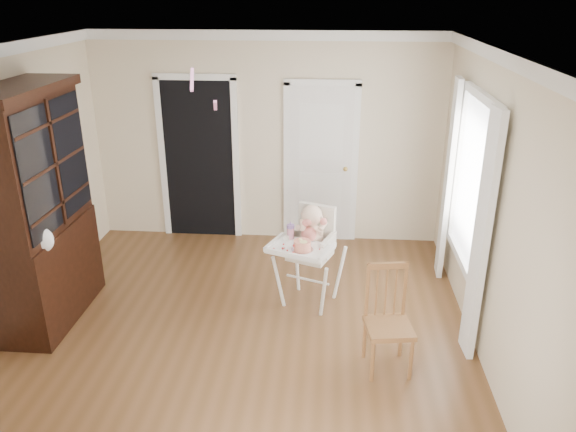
# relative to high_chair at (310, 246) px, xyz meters

# --- Properties ---
(floor) EXTENTS (5.00, 5.00, 0.00)m
(floor) POSITION_rel_high_chair_xyz_m (-0.64, -0.78, -0.68)
(floor) COLOR brown
(floor) RESTS_ON ground
(ceiling) EXTENTS (5.00, 5.00, 0.00)m
(ceiling) POSITION_rel_high_chair_xyz_m (-0.64, -0.78, 2.02)
(ceiling) COLOR white
(ceiling) RESTS_ON wall_back
(wall_back) EXTENTS (4.50, 0.00, 4.50)m
(wall_back) POSITION_rel_high_chair_xyz_m (-0.64, 1.72, 0.67)
(wall_back) COLOR beige
(wall_back) RESTS_ON floor
(wall_right) EXTENTS (0.00, 5.00, 5.00)m
(wall_right) POSITION_rel_high_chair_xyz_m (1.61, -0.78, 0.67)
(wall_right) COLOR beige
(wall_right) RESTS_ON floor
(crown_molding) EXTENTS (4.50, 5.00, 0.12)m
(crown_molding) POSITION_rel_high_chair_xyz_m (-0.64, -0.78, 1.96)
(crown_molding) COLOR white
(crown_molding) RESTS_ON ceiling
(doorway) EXTENTS (1.06, 0.05, 2.22)m
(doorway) POSITION_rel_high_chair_xyz_m (-1.54, 1.70, 0.43)
(doorway) COLOR black
(doorway) RESTS_ON wall_back
(closet_door) EXTENTS (0.96, 0.09, 2.13)m
(closet_door) POSITION_rel_high_chair_xyz_m (0.06, 1.69, 0.35)
(closet_door) COLOR white
(closet_door) RESTS_ON wall_back
(window_right) EXTENTS (0.13, 1.84, 2.30)m
(window_right) POSITION_rel_high_chair_xyz_m (1.54, 0.02, 0.61)
(window_right) COLOR white
(window_right) RESTS_ON wall_right
(high_chair) EXTENTS (0.85, 0.94, 1.09)m
(high_chair) POSITION_rel_high_chair_xyz_m (0.00, 0.00, 0.00)
(high_chair) COLOR white
(high_chair) RESTS_ON floor
(baby) EXTENTS (0.31, 0.31, 0.52)m
(baby) POSITION_rel_high_chair_xyz_m (0.01, 0.02, 0.17)
(baby) COLOR beige
(baby) RESTS_ON high_chair
(cake) EXTENTS (0.22, 0.22, 0.10)m
(cake) POSITION_rel_high_chair_xyz_m (-0.06, -0.29, 0.14)
(cake) COLOR silver
(cake) RESTS_ON high_chair
(sippy_cup) EXTENTS (0.08, 0.08, 0.19)m
(sippy_cup) POSITION_rel_high_chair_xyz_m (-0.20, -0.02, 0.17)
(sippy_cup) COLOR #CF7E96
(sippy_cup) RESTS_ON high_chair
(china_cabinet) EXTENTS (0.63, 1.41, 2.37)m
(china_cabinet) POSITION_rel_high_chair_xyz_m (-2.62, -0.47, 0.51)
(china_cabinet) COLOR black
(china_cabinet) RESTS_ON floor
(dining_chair) EXTENTS (0.45, 0.45, 0.97)m
(dining_chair) POSITION_rel_high_chair_xyz_m (0.74, -1.05, -0.22)
(dining_chair) COLOR brown
(dining_chair) RESTS_ON floor
(streamer) EXTENTS (0.13, 0.48, 0.15)m
(streamer) POSITION_rel_high_chair_xyz_m (-1.12, -0.08, 1.70)
(streamer) COLOR #FB91D1
(streamer) RESTS_ON ceiling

